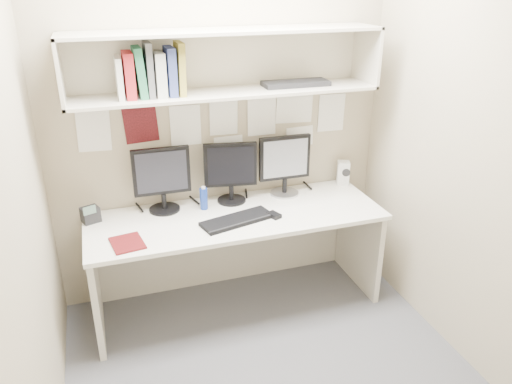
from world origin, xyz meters
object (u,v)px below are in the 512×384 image
object	(u,v)px
monitor_left	(162,177)
keyboard	(237,220)
desk_phone	(90,214)
monitor_center	(231,170)
speaker	(343,173)
desk	(237,260)
monitor_right	(285,163)
maroon_notebook	(127,243)

from	to	relation	value
monitor_left	keyboard	world-z (taller)	monitor_left
monitor_left	desk_phone	world-z (taller)	monitor_left
monitor_center	speaker	distance (m)	0.93
monitor_center	keyboard	world-z (taller)	monitor_center
desk	monitor_center	size ratio (longest dim) A/B	4.61
monitor_right	keyboard	xyz separation A→B (m)	(-0.46, -0.33, -0.23)
keyboard	speaker	xyz separation A→B (m)	(0.96, 0.37, 0.08)
monitor_left	monitor_center	xyz separation A→B (m)	(0.48, 0.00, -0.01)
monitor_left	speaker	bearing A→B (deg)	2.38
keyboard	desk_phone	world-z (taller)	desk_phone
speaker	monitor_left	bearing A→B (deg)	-156.73
monitor_center	monitor_left	bearing A→B (deg)	-170.14
monitor_center	speaker	world-z (taller)	monitor_center
desk	maroon_notebook	distance (m)	0.85
monitor_right	keyboard	bearing A→B (deg)	-143.46
desk	monitor_left	xyz separation A→B (m)	(-0.45, 0.22, 0.61)
monitor_center	maroon_notebook	bearing A→B (deg)	-141.89
desk	speaker	world-z (taller)	speaker
speaker	maroon_notebook	size ratio (longest dim) A/B	0.80
desk	desk_phone	world-z (taller)	desk_phone
monitor_center	speaker	bearing A→B (deg)	12.38
monitor_left	monitor_center	world-z (taller)	monitor_left
keyboard	desk	bearing A→B (deg)	63.80
desk	desk_phone	size ratio (longest dim) A/B	14.78
monitor_right	speaker	xyz separation A→B (m)	(0.50, 0.04, -0.15)
monitor_left	monitor_center	distance (m)	0.48
monitor_right	maroon_notebook	bearing A→B (deg)	-160.08
maroon_notebook	desk_phone	world-z (taller)	desk_phone
monitor_left	keyboard	bearing A→B (deg)	-37.07
desk	monitor_center	xyz separation A→B (m)	(0.03, 0.22, 0.60)
monitor_right	desk	bearing A→B (deg)	-152.69
maroon_notebook	desk	bearing A→B (deg)	5.69
desk	maroon_notebook	size ratio (longest dim) A/B	8.93
monitor_left	speaker	world-z (taller)	monitor_left
monitor_center	desk_phone	xyz separation A→B (m)	(-0.97, -0.03, -0.19)
speaker	desk_phone	xyz separation A→B (m)	(-1.88, -0.07, -0.04)
monitor_center	speaker	xyz separation A→B (m)	(0.91, 0.04, -0.15)
desk	monitor_left	bearing A→B (deg)	154.16
monitor_right	speaker	world-z (taller)	monitor_right
monitor_center	maroon_notebook	world-z (taller)	monitor_center
desk_phone	desk	bearing A→B (deg)	-31.42
maroon_notebook	desk_phone	xyz separation A→B (m)	(-0.20, 0.38, 0.05)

